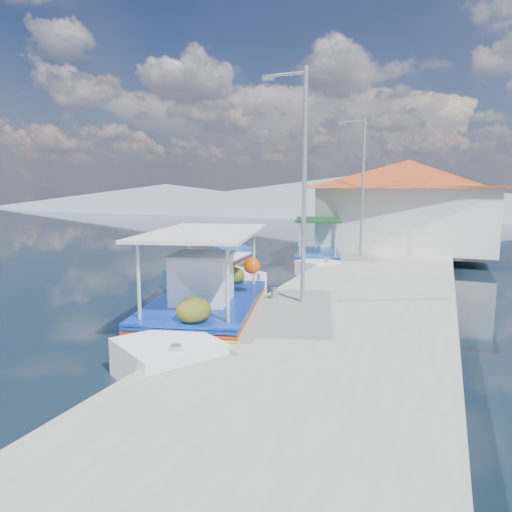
% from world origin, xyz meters
% --- Properties ---
extents(ground, '(160.00, 160.00, 0.00)m').
position_xyz_m(ground, '(0.00, 0.00, 0.00)').
color(ground, black).
rests_on(ground, ground).
extents(quay, '(5.00, 44.00, 0.50)m').
position_xyz_m(quay, '(5.90, 6.00, 0.25)').
color(quay, '#9A9890').
rests_on(quay, ground).
extents(bollards, '(0.20, 17.20, 0.30)m').
position_xyz_m(bollards, '(3.80, 5.25, 0.65)').
color(bollards, '#A5A8AD').
rests_on(bollards, quay).
extents(main_caique, '(3.80, 8.06, 2.75)m').
position_xyz_m(main_caique, '(2.67, 0.30, 0.53)').
color(main_caique, silver).
rests_on(main_caique, ground).
extents(caique_green_canopy, '(2.97, 6.15, 2.38)m').
position_xyz_m(caique_green_canopy, '(2.79, 10.52, 0.36)').
color(caique_green_canopy, silver).
rests_on(caique_green_canopy, ground).
extents(caique_blue_hull, '(2.40, 6.72, 1.20)m').
position_xyz_m(caique_blue_hull, '(-0.30, 6.39, 0.32)').
color(caique_blue_hull, '#1A4D9F').
rests_on(caique_blue_hull, ground).
extents(harbor_building, '(10.49, 10.49, 4.40)m').
position_xyz_m(harbor_building, '(6.20, 15.00, 2.78)').
color(harbor_building, silver).
rests_on(harbor_building, quay).
extents(lamp_post_near, '(1.21, 0.14, 6.00)m').
position_xyz_m(lamp_post_near, '(4.51, 2.00, 3.85)').
color(lamp_post_near, '#A5A8AD').
rests_on(lamp_post_near, quay).
extents(lamp_post_far, '(1.21, 0.14, 6.00)m').
position_xyz_m(lamp_post_far, '(4.51, 11.00, 3.85)').
color(lamp_post_far, '#A5A8AD').
rests_on(lamp_post_far, quay).
extents(mountain_ridge, '(171.40, 96.00, 5.50)m').
position_xyz_m(mountain_ridge, '(6.54, 56.00, 2.04)').
color(mountain_ridge, slate).
rests_on(mountain_ridge, ground).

